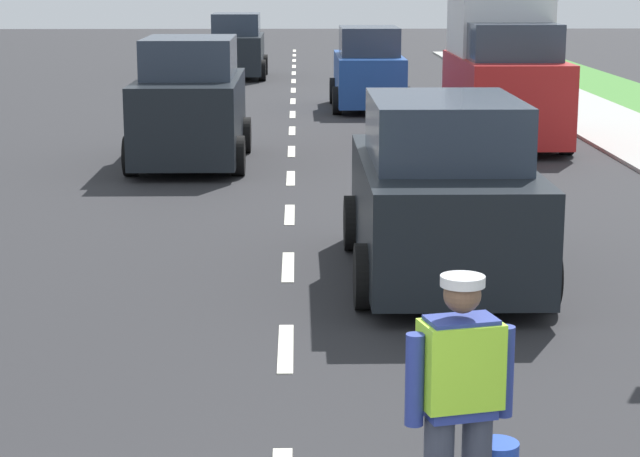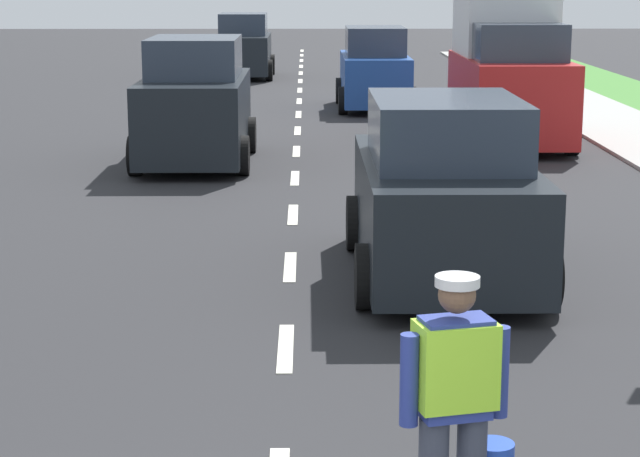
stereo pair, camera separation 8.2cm
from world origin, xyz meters
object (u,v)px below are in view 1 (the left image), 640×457
(car_outgoing_ahead, at_px, (442,194))
(car_oncoming_second, at_px, (191,105))
(car_outgoing_far, at_px, (368,71))
(road_worker, at_px, (463,397))
(car_oncoming_third, at_px, (237,48))
(delivery_truck, at_px, (503,63))

(car_outgoing_ahead, height_order, car_oncoming_second, car_oncoming_second)
(car_outgoing_far, xyz_separation_m, car_outgoing_ahead, (-0.20, -16.69, -0.01))
(road_worker, relative_size, car_outgoing_ahead, 0.40)
(car_outgoing_ahead, height_order, car_oncoming_third, car_oncoming_third)
(road_worker, distance_m, car_outgoing_ahead, 6.30)
(car_oncoming_third, distance_m, car_oncoming_second, 17.72)
(car_outgoing_ahead, distance_m, car_oncoming_third, 26.07)
(car_oncoming_third, xyz_separation_m, car_oncoming_second, (0.08, -17.72, 0.08))
(car_outgoing_far, height_order, car_oncoming_second, car_oncoming_second)
(road_worker, distance_m, car_oncoming_third, 32.23)
(car_outgoing_far, bearing_deg, delivery_truck, -69.11)
(car_outgoing_ahead, relative_size, car_oncoming_third, 1.06)
(car_outgoing_ahead, distance_m, car_oncoming_second, 8.84)
(car_outgoing_far, distance_m, car_outgoing_ahead, 16.69)
(road_worker, relative_size, delivery_truck, 0.36)
(road_worker, bearing_deg, car_oncoming_second, 101.33)
(car_oncoming_second, bearing_deg, car_outgoing_ahead, -66.48)
(car_outgoing_far, relative_size, car_oncoming_third, 1.00)
(car_oncoming_second, bearing_deg, delivery_truck, 22.50)
(road_worker, bearing_deg, car_oncoming_third, 95.26)
(delivery_truck, bearing_deg, car_oncoming_third, 111.92)
(road_worker, height_order, car_oncoming_second, car_oncoming_second)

